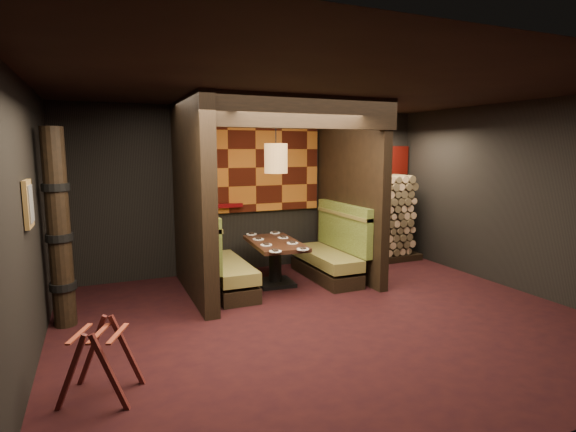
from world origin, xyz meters
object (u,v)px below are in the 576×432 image
at_px(booth_bench_left, 220,266).
at_px(dining_table, 275,256).
at_px(luggage_rack, 100,358).
at_px(firewood_stack, 376,219).
at_px(totem_column, 59,230).
at_px(booth_bench_right, 331,254).
at_px(pendant_lamp, 276,158).

height_order(booth_bench_left, dining_table, booth_bench_left).
relative_size(luggage_rack, firewood_stack, 0.44).
relative_size(booth_bench_left, totem_column, 0.67).
height_order(booth_bench_left, totem_column, totem_column).
relative_size(booth_bench_right, firewood_stack, 0.92).
distance_m(booth_bench_left, luggage_rack, 2.98).
relative_size(booth_bench_right, luggage_rack, 2.08).
bearing_deg(luggage_rack, totem_column, 101.56).
distance_m(pendant_lamp, totem_column, 3.13).
height_order(dining_table, totem_column, totem_column).
distance_m(booth_bench_left, booth_bench_right, 1.89).
bearing_deg(luggage_rack, booth_bench_left, 55.23).
distance_m(booth_bench_left, firewood_stack, 3.35).
xyz_separation_m(dining_table, totem_column, (-2.98, -0.55, 0.72)).
relative_size(pendant_lamp, firewood_stack, 0.62).
bearing_deg(firewood_stack, booth_bench_left, -167.83).
xyz_separation_m(booth_bench_right, totem_column, (-3.98, -0.55, 0.79)).
height_order(luggage_rack, totem_column, totem_column).
xyz_separation_m(booth_bench_left, totem_column, (-2.09, -0.55, 0.79)).
relative_size(totem_column, firewood_stack, 1.39).
height_order(booth_bench_right, pendant_lamp, pendant_lamp).
bearing_deg(luggage_rack, pendant_lamp, 42.78).
bearing_deg(booth_bench_left, firewood_stack, 12.17).
xyz_separation_m(booth_bench_right, pendant_lamp, (-1.01, -0.05, 1.60)).
height_order(booth_bench_right, luggage_rack, booth_bench_right).
xyz_separation_m(pendant_lamp, luggage_rack, (-2.59, -2.39, -1.65)).
relative_size(luggage_rack, totem_column, 0.32).
bearing_deg(dining_table, booth_bench_right, 0.23).
bearing_deg(dining_table, firewood_stack, 16.62).
height_order(dining_table, pendant_lamp, pendant_lamp).
bearing_deg(booth_bench_right, booth_bench_left, 180.00).
height_order(pendant_lamp, firewood_stack, pendant_lamp).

